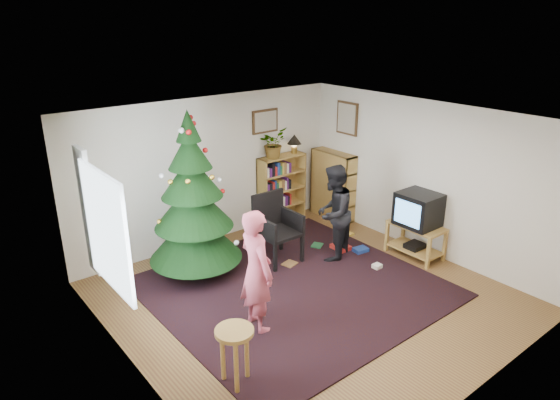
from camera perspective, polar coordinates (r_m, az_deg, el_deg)
floor at (r=7.16m, az=3.18°, el=-10.99°), size 5.00×5.00×0.00m
ceiling at (r=6.23m, az=3.63°, el=8.99°), size 5.00×5.00×0.00m
wall_back at (r=8.50m, az=-7.97°, el=3.32°), size 5.00×0.02×2.50m
wall_front at (r=5.22m, az=22.35°, el=-9.75°), size 5.00×0.02×2.50m
wall_left at (r=5.40m, az=-16.95°, el=-7.97°), size 0.02×5.00×2.50m
wall_right at (r=8.39m, az=16.21°, el=2.44°), size 0.02×5.00×2.50m
rug at (r=7.35m, az=1.60°, el=-9.98°), size 3.80×3.60×0.02m
window_pane at (r=5.82m, az=-19.22°, el=-3.38°), size 0.04×1.20×1.40m
curtain at (r=6.45m, az=-21.07°, el=-1.26°), size 0.06×0.35×1.60m
picture_back at (r=8.93m, az=-1.72°, el=8.99°), size 0.55×0.03×0.42m
picture_right at (r=9.26m, az=7.69°, el=9.24°), size 0.03×0.50×0.60m
christmas_tree at (r=7.42m, az=-9.88°, el=-1.06°), size 1.39×1.39×2.52m
bookshelf_back at (r=9.33m, az=0.18°, el=1.31°), size 0.95×0.30×1.30m
bookshelf_right at (r=9.62m, az=6.05°, el=1.79°), size 0.30×0.95×1.30m
tv_stand at (r=8.42m, az=15.23°, el=-4.15°), size 0.49×0.88×0.55m
crt_tv at (r=8.23m, az=15.54°, el=-1.03°), size 0.57×0.61×0.54m
armchair at (r=7.93m, az=-0.75°, el=-2.79°), size 0.61×0.61×1.10m
stool at (r=5.43m, az=-5.20°, el=-15.89°), size 0.41×0.41×0.69m
person_standing at (r=6.15m, az=-2.71°, el=-8.10°), size 0.43×0.61×1.59m
person_by_chair at (r=7.93m, az=6.10°, el=-1.49°), size 0.94×0.86×1.56m
potted_plant at (r=8.95m, az=-0.81°, el=6.52°), size 0.61×0.58×0.54m
table_lamp at (r=9.26m, az=1.64°, el=6.81°), size 0.27×0.27×0.35m
floor_clutter at (r=8.40m, az=6.72°, el=-5.74°), size 1.73×1.38×0.08m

